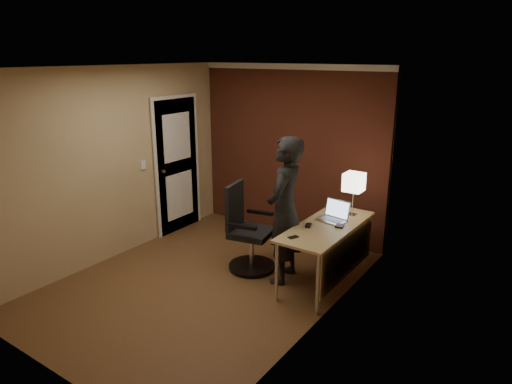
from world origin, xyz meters
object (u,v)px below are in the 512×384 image
phone (293,237)px  office_chair (247,233)px  desk (332,237)px  mouse (308,225)px  wallet (340,226)px  laptop (334,215)px  desk_lamp (354,183)px  person (285,211)px

phone → office_chair: 0.94m
desk → mouse: size_ratio=15.00×
phone → wallet: wallet is taller
phone → laptop: bearing=103.6°
desk → desk_lamp: size_ratio=2.80×
desk_lamp → phone: desk_lamp is taller
desk_lamp → laptop: size_ratio=1.46×
desk → person: size_ratio=0.85×
person → wallet: bearing=100.8°
laptop → phone: laptop is taller
desk → office_chair: office_chair is taller
office_chair → person: person is taller
laptop → wallet: size_ratio=3.34×
office_chair → phone: bearing=-20.7°
person → mouse: bearing=86.8°
desk → phone: (-0.21, -0.54, 0.13)m
desk_lamp → wallet: 0.60m
desk → office_chair: bearing=-168.3°
office_chair → wallet: bearing=12.6°
desk_lamp → mouse: 0.80m
wallet → desk_lamp: bearing=95.2°
laptop → phone: 0.77m
desk_lamp → person: size_ratio=0.30×
mouse → person: person is taller
phone → wallet: 0.64m
mouse → phone: (0.02, -0.38, -0.01)m
laptop → person: person is taller
desk → phone: size_ratio=13.04×
phone → desk: bearing=92.0°
office_chair → person: (0.54, 0.01, 0.40)m
desk → wallet: (0.07, 0.03, 0.14)m
desk_lamp → person: bearing=-129.0°
wallet → office_chair: size_ratio=0.10×
desk_lamp → office_chair: bearing=-147.4°
desk → laptop: laptop is taller
desk_lamp → person: 0.92m
desk_lamp → mouse: desk_lamp is taller
desk → office_chair: size_ratio=1.38×
desk_lamp → person: person is taller
laptop → office_chair: size_ratio=0.34×
phone → desk_lamp: bearing=99.9°
desk → mouse: mouse is taller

